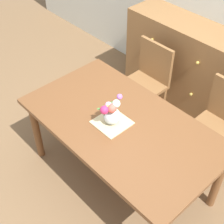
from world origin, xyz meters
TOP-DOWN VIEW (x-y plane):
  - ground_plane at (0.00, 0.00)m, footprint 12.00×12.00m
  - dining_table at (0.00, 0.00)m, footprint 1.67×0.95m
  - chair_left at (-0.45, 0.82)m, footprint 0.42×0.42m
  - chair_right at (0.45, 0.82)m, footprint 0.42×0.42m
  - dresser at (-0.36, 1.33)m, footprint 1.40×0.47m
  - placemat at (-0.05, -0.06)m, footprint 0.27×0.27m
  - flower_vase at (-0.05, -0.07)m, footprint 0.16×0.21m

SIDE VIEW (x-z plane):
  - ground_plane at x=0.00m, z-range 0.00..0.00m
  - dresser at x=-0.36m, z-range 0.00..1.00m
  - chair_left at x=-0.45m, z-range 0.07..0.97m
  - chair_right at x=0.45m, z-range 0.07..0.97m
  - dining_table at x=0.00m, z-range 0.28..1.02m
  - placemat at x=-0.05m, z-range 0.73..0.74m
  - flower_vase at x=-0.05m, z-range 0.73..0.98m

